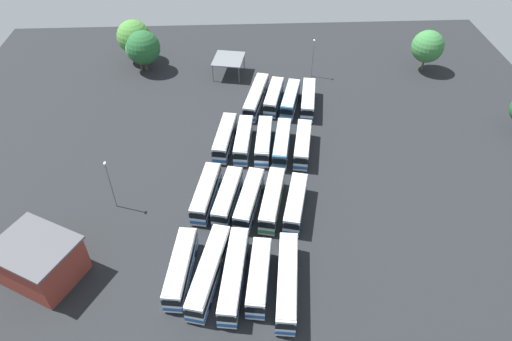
{
  "coord_description": "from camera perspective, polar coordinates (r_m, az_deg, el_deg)",
  "views": [
    {
      "loc": [
        57.65,
        -2.95,
        52.03
      ],
      "look_at": [
        0.4,
        -0.22,
        1.57
      ],
      "focal_mm": 32.34,
      "sensor_mm": 36.0,
      "label": 1
    }
  ],
  "objects": [
    {
      "name": "tree_south_edge",
      "position": [
        111.03,
        20.46,
        14.18
      ],
      "size": [
        6.98,
        6.98,
        9.3
      ],
      "color": "brown",
      "rests_on": "ground_plane"
    },
    {
      "name": "bus_row0_slot4",
      "position": [
        93.7,
        6.46,
        8.73
      ],
      "size": [
        11.79,
        4.4,
        3.59
      ],
      "color": "silver",
      "rests_on": "ground_plane"
    },
    {
      "name": "bus_row0_slot3",
      "position": [
        93.37,
        4.28,
        8.76
      ],
      "size": [
        11.14,
        5.12,
        3.59
      ],
      "color": "teal",
      "rests_on": "ground_plane"
    },
    {
      "name": "lamp_post_far_corner",
      "position": [
        103.22,
        7.03,
        13.78
      ],
      "size": [
        0.56,
        0.28,
        8.63
      ],
      "color": "slate",
      "rests_on": "ground_plane"
    },
    {
      "name": "bus_row3_slot0",
      "position": [
        63.3,
        -9.28,
        -11.81
      ],
      "size": [
        11.74,
        3.93,
        3.59
      ],
      "color": "silver",
      "rests_on": "ground_plane"
    },
    {
      "name": "tree_northeast",
      "position": [
        111.98,
        -14.89,
        15.69
      ],
      "size": [
        7.52,
        7.52,
        9.68
      ],
      "color": "brown",
      "rests_on": "ground_plane"
    },
    {
      "name": "bus_row2_slot1",
      "position": [
        71.5,
        -3.53,
        -3.26
      ],
      "size": [
        11.21,
        4.99,
        3.59
      ],
      "color": "silver",
      "rests_on": "ground_plane"
    },
    {
      "name": "tree_east_edge",
      "position": [
        107.88,
        -14.34,
        14.31
      ],
      "size": [
        5.65,
        5.65,
        7.97
      ],
      "color": "brown",
      "rests_on": "ground_plane"
    },
    {
      "name": "bus_row2_slot4",
      "position": [
        70.61,
        4.91,
        -4.08
      ],
      "size": [
        10.93,
        4.95,
        3.59
      ],
      "color": "silver",
      "rests_on": "ground_plane"
    },
    {
      "name": "bus_row1_slot1",
      "position": [
        82.31,
        -1.56,
        3.82
      ],
      "size": [
        11.22,
        3.93,
        3.59
      ],
      "color": "silver",
      "rests_on": "ground_plane"
    },
    {
      "name": "maintenance_shelter",
      "position": [
        103.78,
        -3.43,
        13.56
      ],
      "size": [
        8.29,
        7.63,
        3.97
      ],
      "color": "slate",
      "rests_on": "ground_plane"
    },
    {
      "name": "bus_row1_slot2",
      "position": [
        82.06,
        0.96,
        3.69
      ],
      "size": [
        11.31,
        3.89,
        3.59
      ],
      "color": "silver",
      "rests_on": "ground_plane"
    },
    {
      "name": "bus_row1_slot0",
      "position": [
        82.99,
        -3.87,
        4.09
      ],
      "size": [
        11.48,
        4.48,
        3.59
      ],
      "color": "silver",
      "rests_on": "ground_plane"
    },
    {
      "name": "depot_building",
      "position": [
        67.99,
        -25.22,
        -10.01
      ],
      "size": [
        11.97,
        12.75,
        6.22
      ],
      "color": "maroon",
      "rests_on": "ground_plane"
    },
    {
      "name": "lamp_post_near_entrance",
      "position": [
        72.56,
        -17.57,
        -1.52
      ],
      "size": [
        0.56,
        0.28,
        8.93
      ],
      "color": "slate",
      "rests_on": "ground_plane"
    },
    {
      "name": "bus_row3_slot3",
      "position": [
        61.69,
        0.36,
        -13.0
      ],
      "size": [
        10.95,
        4.0,
        3.59
      ],
      "color": "silver",
      "rests_on": "ground_plane"
    },
    {
      "name": "tree_north_edge",
      "position": [
        107.45,
        -13.76,
        14.54
      ],
      "size": [
        7.4,
        7.4,
        9.23
      ],
      "color": "brown",
      "rests_on": "ground_plane"
    },
    {
      "name": "bus_row3_slot2",
      "position": [
        61.98,
        -2.74,
        -12.7
      ],
      "size": [
        13.96,
        4.43,
        3.59
      ],
      "color": "silver",
      "rests_on": "ground_plane"
    },
    {
      "name": "bus_row1_slot3",
      "position": [
        81.55,
        3.22,
        3.35
      ],
      "size": [
        11.54,
        4.41,
        3.59
      ],
      "color": "teal",
      "rests_on": "ground_plane"
    },
    {
      "name": "bus_row2_slot3",
      "position": [
        70.93,
        2.0,
        -3.65
      ],
      "size": [
        11.98,
        4.99,
        3.59
      ],
      "color": "silver",
      "rests_on": "ground_plane"
    },
    {
      "name": "bus_row3_slot1",
      "position": [
        62.54,
        -5.81,
        -12.24
      ],
      "size": [
        13.94,
        5.8,
        3.59
      ],
      "color": "silver",
      "rests_on": "ground_plane"
    },
    {
      "name": "ground_plane",
      "position": [
        77.71,
        0.15,
        -0.67
      ],
      "size": [
        121.74,
        121.74,
        0.0
      ],
      "primitive_type": "plane",
      "color": "black"
    },
    {
      "name": "bus_row0_slot1",
      "position": [
        93.99,
        0.04,
        9.12
      ],
      "size": [
        13.93,
        5.9,
        3.59
      ],
      "color": "silver",
      "rests_on": "ground_plane"
    },
    {
      "name": "bus_row1_slot4",
      "position": [
        81.69,
        5.78,
        3.26
      ],
      "size": [
        11.09,
        4.48,
        3.59
      ],
      "color": "silver",
      "rests_on": "ground_plane"
    },
    {
      "name": "bus_row3_slot4",
      "position": [
        61.47,
        3.86,
        -13.43
      ],
      "size": [
        13.95,
        4.19,
        3.59
      ],
      "color": "silver",
      "rests_on": "ground_plane"
    },
    {
      "name": "bus_row2_slot0",
      "position": [
        72.39,
        -6.19,
        -2.78
      ],
      "size": [
        11.39,
        4.65,
        3.59
      ],
      "color": "silver",
      "rests_on": "ground_plane"
    },
    {
      "name": "bus_row0_slot2",
      "position": [
        93.97,
        2.22,
        9.08
      ],
      "size": [
        10.98,
        4.94,
        3.59
      ],
      "color": "silver",
      "rests_on": "ground_plane"
    },
    {
      "name": "bus_row2_slot2",
      "position": [
        70.98,
        -0.85,
        -3.58
      ],
      "size": [
        11.66,
        5.3,
        3.59
      ],
      "color": "silver",
      "rests_on": "ground_plane"
    }
  ]
}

